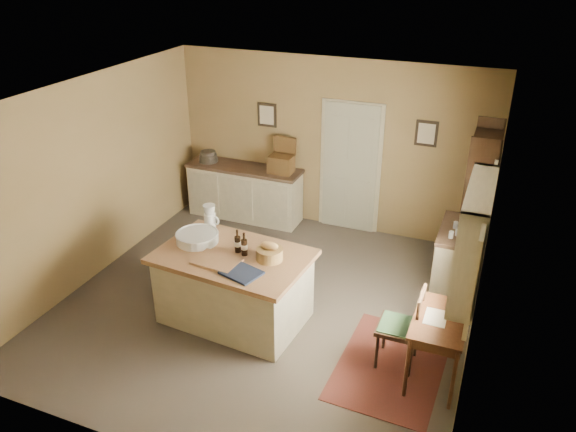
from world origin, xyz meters
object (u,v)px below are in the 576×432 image
at_px(shelving_unit, 481,205).
at_px(sideboard, 245,190).
at_px(work_island, 234,285).
at_px(writing_desk, 439,326).
at_px(right_cabinet, 458,259).
at_px(desk_chair, 399,327).

bearing_deg(shelving_unit, sideboard, 173.47).
relative_size(work_island, writing_desk, 2.14).
xyz_separation_m(sideboard, shelving_unit, (3.70, -0.42, 0.58)).
distance_m(sideboard, right_cabinet, 3.66).
height_order(desk_chair, right_cabinet, right_cabinet).
distance_m(desk_chair, shelving_unit, 2.38).
bearing_deg(sideboard, writing_desk, -37.78).
distance_m(right_cabinet, shelving_unit, 0.80).
height_order(work_island, right_cabinet, work_island).
bearing_deg(right_cabinet, sideboard, 165.36).
distance_m(work_island, sideboard, 2.82).
distance_m(sideboard, shelving_unit, 3.77).
bearing_deg(writing_desk, right_cabinet, 90.01).
height_order(work_island, sideboard, work_island).
bearing_deg(writing_desk, work_island, 176.47).
bearing_deg(writing_desk, shelving_unit, 86.18).
bearing_deg(work_island, writing_desk, 1.24).
height_order(writing_desk, desk_chair, desk_chair).
bearing_deg(desk_chair, shelving_unit, 75.60).
bearing_deg(work_island, right_cabinet, 39.14).
bearing_deg(right_cabinet, desk_chair, -103.54).
xyz_separation_m(desk_chair, shelving_unit, (0.57, 2.24, 0.58)).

